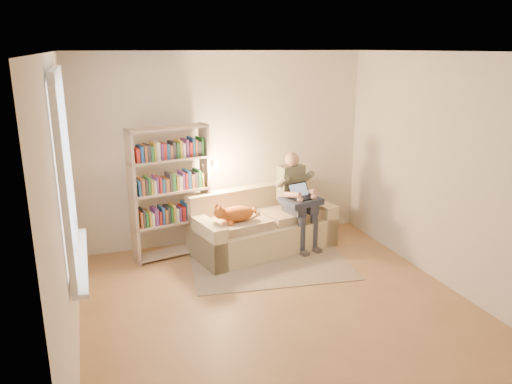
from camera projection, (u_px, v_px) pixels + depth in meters
name	position (u px, v px, depth m)	size (l,w,h in m)	color
floor	(285.00, 314.00, 5.12)	(4.50, 4.50, 0.00)	#9C7146
ceiling	(290.00, 52.00, 4.40)	(4.00, 4.50, 0.02)	white
wall_left	(64.00, 215.00, 4.13)	(0.02, 4.50, 2.60)	silver
wall_right	(459.00, 176.00, 5.38)	(0.02, 4.50, 2.60)	silver
wall_back	(224.00, 149.00, 6.80)	(4.00, 0.02, 2.60)	silver
wall_front	(445.00, 303.00, 2.72)	(4.00, 0.02, 2.60)	silver
window	(71.00, 199.00, 4.31)	(0.12, 1.52, 1.69)	white
sofa	(262.00, 228.00, 6.73)	(2.02, 1.22, 0.80)	beige
person	(296.00, 194.00, 6.71)	(0.44, 0.60, 1.29)	slate
cat	(236.00, 213.00, 6.32)	(0.65, 0.33, 0.25)	orange
blanket	(297.00, 201.00, 6.61)	(0.48, 0.39, 0.08)	#272E45
laptop	(297.00, 195.00, 6.59)	(0.34, 0.31, 0.24)	black
bookshelf	(170.00, 186.00, 6.33)	(1.17, 0.46, 1.71)	#BDA68F
rug	(272.00, 267.00, 6.22)	(1.97, 1.16, 0.01)	gray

